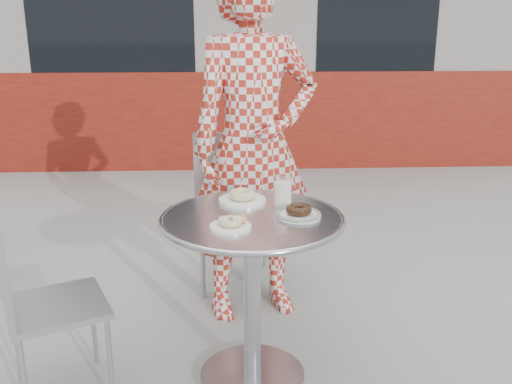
{
  "coord_description": "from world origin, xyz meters",
  "views": [
    {
      "loc": [
        -0.09,
        -2.17,
        1.5
      ],
      "look_at": [
        0.02,
        0.07,
        0.82
      ],
      "focal_mm": 40.0,
      "sensor_mm": 36.0,
      "label": 1
    }
  ],
  "objects_px": {
    "bistro_table": "(252,259)",
    "plate_far": "(242,197)",
    "plate_near": "(231,224)",
    "milk_cup": "(283,192)",
    "seated_person": "(254,146)",
    "plate_checker": "(299,213)",
    "chair_left": "(58,342)",
    "chair_far": "(236,237)"
  },
  "relations": [
    {
      "from": "bistro_table",
      "to": "plate_far",
      "type": "height_order",
      "value": "plate_far"
    },
    {
      "from": "bistro_table",
      "to": "plate_near",
      "type": "height_order",
      "value": "plate_near"
    },
    {
      "from": "plate_far",
      "to": "plate_near",
      "type": "relative_size",
      "value": 1.29
    },
    {
      "from": "milk_cup",
      "to": "bistro_table",
      "type": "bearing_deg",
      "value": -134.45
    },
    {
      "from": "bistro_table",
      "to": "plate_near",
      "type": "relative_size",
      "value": 4.77
    },
    {
      "from": "seated_person",
      "to": "plate_far",
      "type": "relative_size",
      "value": 8.87
    },
    {
      "from": "bistro_table",
      "to": "plate_checker",
      "type": "xyz_separation_m",
      "value": [
        0.18,
        -0.01,
        0.2
      ]
    },
    {
      "from": "seated_person",
      "to": "plate_far",
      "type": "bearing_deg",
      "value": -114.59
    },
    {
      "from": "bistro_table",
      "to": "plate_far",
      "type": "distance_m",
      "value": 0.28
    },
    {
      "from": "plate_far",
      "to": "milk_cup",
      "type": "xyz_separation_m",
      "value": [
        0.17,
        -0.05,
        0.04
      ]
    },
    {
      "from": "seated_person",
      "to": "milk_cup",
      "type": "distance_m",
      "value": 0.52
    },
    {
      "from": "plate_near",
      "to": "plate_checker",
      "type": "bearing_deg",
      "value": 23.02
    },
    {
      "from": "chair_left",
      "to": "plate_checker",
      "type": "bearing_deg",
      "value": -111.4
    },
    {
      "from": "seated_person",
      "to": "chair_far",
      "type": "bearing_deg",
      "value": 91.04
    },
    {
      "from": "plate_near",
      "to": "seated_person",
      "type": "bearing_deg",
      "value": 80.9
    },
    {
      "from": "seated_person",
      "to": "milk_cup",
      "type": "relative_size",
      "value": 14.76
    },
    {
      "from": "plate_checker",
      "to": "milk_cup",
      "type": "distance_m",
      "value": 0.16
    },
    {
      "from": "chair_left",
      "to": "plate_checker",
      "type": "relative_size",
      "value": 4.36
    },
    {
      "from": "chair_left",
      "to": "plate_near",
      "type": "height_order",
      "value": "plate_near"
    },
    {
      "from": "bistro_table",
      "to": "plate_near",
      "type": "distance_m",
      "value": 0.25
    },
    {
      "from": "bistro_table",
      "to": "chair_left",
      "type": "distance_m",
      "value": 0.86
    },
    {
      "from": "plate_checker",
      "to": "bistro_table",
      "type": "bearing_deg",
      "value": 176.29
    },
    {
      "from": "plate_far",
      "to": "plate_near",
      "type": "distance_m",
      "value": 0.32
    },
    {
      "from": "bistro_table",
      "to": "seated_person",
      "type": "distance_m",
      "value": 0.72
    },
    {
      "from": "chair_far",
      "to": "plate_checker",
      "type": "xyz_separation_m",
      "value": [
        0.24,
        -0.97,
        0.47
      ]
    },
    {
      "from": "chair_far",
      "to": "plate_checker",
      "type": "bearing_deg",
      "value": 102.0
    },
    {
      "from": "plate_near",
      "to": "plate_checker",
      "type": "height_order",
      "value": "plate_checker"
    },
    {
      "from": "plate_far",
      "to": "plate_checker",
      "type": "relative_size",
      "value": 1.12
    },
    {
      "from": "plate_far",
      "to": "milk_cup",
      "type": "relative_size",
      "value": 1.66
    },
    {
      "from": "plate_near",
      "to": "milk_cup",
      "type": "bearing_deg",
      "value": 50.3
    },
    {
      "from": "chair_left",
      "to": "bistro_table",
      "type": "bearing_deg",
      "value": -109.92
    },
    {
      "from": "seated_person",
      "to": "plate_far",
      "type": "distance_m",
      "value": 0.47
    },
    {
      "from": "seated_person",
      "to": "milk_cup",
      "type": "height_order",
      "value": "seated_person"
    },
    {
      "from": "plate_near",
      "to": "plate_checker",
      "type": "distance_m",
      "value": 0.29
    },
    {
      "from": "plate_near",
      "to": "milk_cup",
      "type": "height_order",
      "value": "milk_cup"
    },
    {
      "from": "chair_left",
      "to": "plate_checker",
      "type": "distance_m",
      "value": 1.11
    },
    {
      "from": "chair_far",
      "to": "plate_near",
      "type": "height_order",
      "value": "chair_far"
    },
    {
      "from": "milk_cup",
      "to": "plate_far",
      "type": "bearing_deg",
      "value": 162.7
    },
    {
      "from": "chair_far",
      "to": "plate_far",
      "type": "height_order",
      "value": "chair_far"
    },
    {
      "from": "seated_person",
      "to": "chair_left",
      "type": "bearing_deg",
      "value": -155.56
    },
    {
      "from": "bistro_table",
      "to": "milk_cup",
      "type": "distance_m",
      "value": 0.31
    },
    {
      "from": "plate_near",
      "to": "plate_checker",
      "type": "relative_size",
      "value": 0.87
    }
  ]
}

